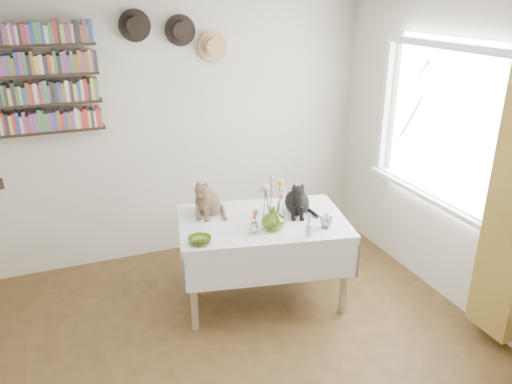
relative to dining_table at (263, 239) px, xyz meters
name	(u,v)px	position (x,y,z in m)	size (l,w,h in m)	color
room	(255,228)	(-0.50, -1.08, 0.69)	(4.08, 4.58, 2.58)	brown
window	(437,136)	(1.47, -0.28, 0.83)	(0.12, 1.52, 1.32)	white
dining_table	(263,239)	(0.00, 0.00, 0.00)	(1.55, 1.16, 0.75)	white
tabby_cat	(208,195)	(-0.39, 0.29, 0.36)	(0.24, 0.30, 0.35)	brown
black_cat	(297,196)	(0.32, 0.01, 0.35)	(0.22, 0.28, 0.33)	black
flower_vase	(273,218)	(0.01, -0.20, 0.28)	(0.19, 0.19, 0.20)	#96B43A
green_bowl	(200,241)	(-0.61, -0.22, 0.21)	(0.18, 0.18, 0.05)	#96B43A
drinking_glass	(326,223)	(0.41, -0.33, 0.23)	(0.10, 0.10, 0.10)	white
candlestick	(309,229)	(0.21, -0.42, 0.25)	(0.06, 0.06, 0.20)	white
berry_jar	(254,222)	(-0.16, -0.20, 0.28)	(0.05, 0.05, 0.22)	white
porcelain_figurine	(327,217)	(0.48, -0.23, 0.22)	(0.05, 0.05, 0.09)	white
flower_bouquet	(273,190)	(0.01, -0.19, 0.52)	(0.17, 0.13, 0.39)	#4C7233
bookshelf_unit	(37,80)	(-1.60, 1.08, 1.28)	(1.00, 0.16, 0.91)	black
wall_hats	(177,35)	(-0.38, 1.10, 1.60)	(0.98, 0.09, 0.48)	black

